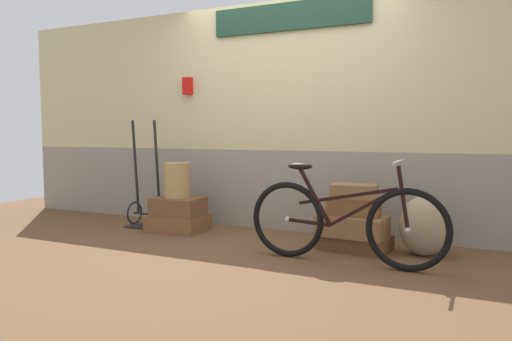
{
  "coord_description": "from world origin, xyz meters",
  "views": [
    {
      "loc": [
        1.88,
        -4.03,
        1.08
      ],
      "look_at": [
        -0.06,
        0.12,
        0.71
      ],
      "focal_mm": 33.24,
      "sensor_mm": 36.0,
      "label": 1
    }
  ],
  "objects_px": {
    "suitcase_2": "(355,242)",
    "suitcase_0": "(178,223)",
    "bicycle": "(343,222)",
    "suitcase_5": "(354,191)",
    "luggage_trolley": "(146,201)",
    "suitcase_3": "(352,226)",
    "suitcase_4": "(354,207)",
    "burlap_sack": "(424,226)",
    "wicker_basket": "(177,180)",
    "suitcase_1": "(178,206)"
  },
  "relations": [
    {
      "from": "suitcase_2",
      "to": "suitcase_0",
      "type": "bearing_deg",
      "value": -173.41
    },
    {
      "from": "bicycle",
      "to": "suitcase_5",
      "type": "bearing_deg",
      "value": 93.05
    },
    {
      "from": "luggage_trolley",
      "to": "suitcase_3",
      "type": "bearing_deg",
      "value": -3.0
    },
    {
      "from": "suitcase_5",
      "to": "bicycle",
      "type": "height_order",
      "value": "bicycle"
    },
    {
      "from": "suitcase_0",
      "to": "suitcase_3",
      "type": "xyz_separation_m",
      "value": [
        1.94,
        -0.06,
        0.14
      ]
    },
    {
      "from": "suitcase_4",
      "to": "luggage_trolley",
      "type": "xyz_separation_m",
      "value": [
        -2.43,
        0.1,
        -0.11
      ]
    },
    {
      "from": "suitcase_0",
      "to": "suitcase_4",
      "type": "bearing_deg",
      "value": -3.01
    },
    {
      "from": "suitcase_2",
      "to": "burlap_sack",
      "type": "distance_m",
      "value": 0.63
    },
    {
      "from": "suitcase_2",
      "to": "suitcase_5",
      "type": "xyz_separation_m",
      "value": [
        -0.0,
        -0.05,
        0.48
      ]
    },
    {
      "from": "wicker_basket",
      "to": "luggage_trolley",
      "type": "distance_m",
      "value": 0.58
    },
    {
      "from": "suitcase_5",
      "to": "bicycle",
      "type": "bearing_deg",
      "value": -90.74
    },
    {
      "from": "suitcase_1",
      "to": "suitcase_2",
      "type": "bearing_deg",
      "value": -2.02
    },
    {
      "from": "wicker_basket",
      "to": "suitcase_4",
      "type": "bearing_deg",
      "value": -0.19
    },
    {
      "from": "suitcase_4",
      "to": "suitcase_5",
      "type": "bearing_deg",
      "value": -77.54
    },
    {
      "from": "suitcase_5",
      "to": "burlap_sack",
      "type": "distance_m",
      "value": 0.66
    },
    {
      "from": "burlap_sack",
      "to": "wicker_basket",
      "type": "bearing_deg",
      "value": -178.75
    },
    {
      "from": "bicycle",
      "to": "luggage_trolley",
      "type": "bearing_deg",
      "value": 166.56
    },
    {
      "from": "wicker_basket",
      "to": "bicycle",
      "type": "xyz_separation_m",
      "value": [
        1.96,
        -0.49,
        -0.21
      ]
    },
    {
      "from": "suitcase_3",
      "to": "suitcase_5",
      "type": "bearing_deg",
      "value": 23.44
    },
    {
      "from": "suitcase_2",
      "to": "burlap_sack",
      "type": "relative_size",
      "value": 1.21
    },
    {
      "from": "suitcase_1",
      "to": "suitcase_2",
      "type": "height_order",
      "value": "suitcase_1"
    },
    {
      "from": "suitcase_5",
      "to": "suitcase_0",
      "type": "bearing_deg",
      "value": 174.58
    },
    {
      "from": "suitcase_4",
      "to": "bicycle",
      "type": "distance_m",
      "value": 0.49
    },
    {
      "from": "suitcase_0",
      "to": "bicycle",
      "type": "height_order",
      "value": "bicycle"
    },
    {
      "from": "suitcase_0",
      "to": "wicker_basket",
      "type": "bearing_deg",
      "value": -70.0
    },
    {
      "from": "suitcase_3",
      "to": "suitcase_2",
      "type": "bearing_deg",
      "value": 80.17
    },
    {
      "from": "suitcase_3",
      "to": "suitcase_4",
      "type": "xyz_separation_m",
      "value": [
        0.01,
        0.02,
        0.17
      ]
    },
    {
      "from": "suitcase_3",
      "to": "burlap_sack",
      "type": "relative_size",
      "value": 1.16
    },
    {
      "from": "suitcase_1",
      "to": "luggage_trolley",
      "type": "relative_size",
      "value": 0.43
    },
    {
      "from": "suitcase_3",
      "to": "suitcase_4",
      "type": "bearing_deg",
      "value": 78.85
    },
    {
      "from": "suitcase_0",
      "to": "luggage_trolley",
      "type": "distance_m",
      "value": 0.54
    },
    {
      "from": "suitcase_1",
      "to": "wicker_basket",
      "type": "bearing_deg",
      "value": 155.12
    },
    {
      "from": "suitcase_0",
      "to": "suitcase_4",
      "type": "relative_size",
      "value": 1.27
    },
    {
      "from": "suitcase_3",
      "to": "wicker_basket",
      "type": "height_order",
      "value": "wicker_basket"
    },
    {
      "from": "suitcase_3",
      "to": "luggage_trolley",
      "type": "distance_m",
      "value": 2.43
    },
    {
      "from": "luggage_trolley",
      "to": "burlap_sack",
      "type": "relative_size",
      "value": 2.31
    },
    {
      "from": "wicker_basket",
      "to": "burlap_sack",
      "type": "height_order",
      "value": "wicker_basket"
    },
    {
      "from": "bicycle",
      "to": "suitcase_2",
      "type": "bearing_deg",
      "value": 92.64
    },
    {
      "from": "suitcase_2",
      "to": "wicker_basket",
      "type": "bearing_deg",
      "value": -172.52
    },
    {
      "from": "burlap_sack",
      "to": "bicycle",
      "type": "bearing_deg",
      "value": -136.28
    },
    {
      "from": "suitcase_4",
      "to": "wicker_basket",
      "type": "bearing_deg",
      "value": 175.84
    },
    {
      "from": "suitcase_1",
      "to": "suitcase_3",
      "type": "height_order",
      "value": "suitcase_1"
    },
    {
      "from": "suitcase_0",
      "to": "suitcase_5",
      "type": "xyz_separation_m",
      "value": [
        1.95,
        -0.06,
        0.45
      ]
    },
    {
      "from": "burlap_sack",
      "to": "luggage_trolley",
      "type": "bearing_deg",
      "value": 179.2
    },
    {
      "from": "suitcase_0",
      "to": "suitcase_4",
      "type": "height_order",
      "value": "suitcase_4"
    },
    {
      "from": "suitcase_1",
      "to": "suitcase_4",
      "type": "bearing_deg",
      "value": -2.84
    },
    {
      "from": "suitcase_2",
      "to": "suitcase_4",
      "type": "height_order",
      "value": "suitcase_4"
    },
    {
      "from": "suitcase_3",
      "to": "suitcase_5",
      "type": "relative_size",
      "value": 1.51
    },
    {
      "from": "suitcase_0",
      "to": "burlap_sack",
      "type": "distance_m",
      "value": 2.55
    },
    {
      "from": "suitcase_2",
      "to": "luggage_trolley",
      "type": "distance_m",
      "value": 2.45
    }
  ]
}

